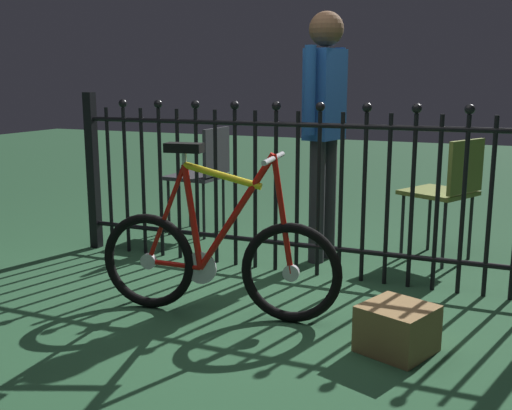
# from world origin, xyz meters

# --- Properties ---
(ground_plane) EXTENTS (20.00, 20.00, 0.00)m
(ground_plane) POSITION_xyz_m (0.00, 0.00, 0.00)
(ground_plane) COLOR #254E30
(iron_fence) EXTENTS (3.32, 0.07, 1.17)m
(iron_fence) POSITION_xyz_m (-0.04, 0.73, 0.59)
(iron_fence) COLOR black
(iron_fence) RESTS_ON ground
(bicycle) EXTENTS (1.35, 0.40, 0.94)m
(bicycle) POSITION_xyz_m (-0.15, -0.14, 0.32)
(bicycle) COLOR black
(bicycle) RESTS_ON ground
(chair_charcoal) EXTENTS (0.43, 0.43, 0.88)m
(chair_charcoal) POSITION_xyz_m (-1.05, 1.44, 0.54)
(chair_charcoal) COLOR black
(chair_charcoal) RESTS_ON ground
(chair_olive) EXTENTS (0.56, 0.56, 0.87)m
(chair_olive) POSITION_xyz_m (0.88, 1.39, 0.54)
(chair_olive) COLOR black
(chair_olive) RESTS_ON ground
(person_visitor) EXTENTS (0.24, 0.47, 1.71)m
(person_visitor) POSITION_xyz_m (0.06, 1.10, 1.03)
(person_visitor) COLOR #2D2D33
(person_visitor) RESTS_ON ground
(display_crate) EXTENTS (0.39, 0.39, 0.22)m
(display_crate) POSITION_xyz_m (0.84, -0.22, 0.11)
(display_crate) COLOR olive
(display_crate) RESTS_ON ground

